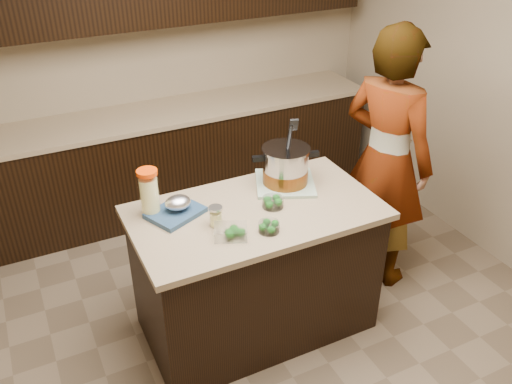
% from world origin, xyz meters
% --- Properties ---
extents(ground_plane, '(4.00, 4.00, 0.00)m').
position_xyz_m(ground_plane, '(0.00, 0.00, 0.00)').
color(ground_plane, brown).
rests_on(ground_plane, ground).
extents(room_shell, '(4.04, 4.04, 2.72)m').
position_xyz_m(room_shell, '(0.00, 0.00, 1.71)').
color(room_shell, tan).
rests_on(room_shell, ground).
extents(back_cabinets, '(3.60, 0.63, 2.33)m').
position_xyz_m(back_cabinets, '(0.00, 1.74, 0.94)').
color(back_cabinets, black).
rests_on(back_cabinets, ground).
extents(island, '(1.46, 0.81, 0.90)m').
position_xyz_m(island, '(0.00, 0.00, 0.45)').
color(island, black).
rests_on(island, ground).
extents(dish_towel, '(0.47, 0.47, 0.02)m').
position_xyz_m(dish_towel, '(0.29, 0.19, 0.91)').
color(dish_towel, '#5C8961').
rests_on(dish_towel, island).
extents(stock_pot, '(0.41, 0.37, 0.42)m').
position_xyz_m(stock_pot, '(0.29, 0.19, 1.02)').
color(stock_pot, '#B7B7BC').
rests_on(stock_pot, dish_towel).
extents(lemonade_pitcher, '(0.13, 0.13, 0.28)m').
position_xyz_m(lemonade_pitcher, '(-0.56, 0.22, 1.03)').
color(lemonade_pitcher, '#FBF599').
rests_on(lemonade_pitcher, island).
extents(mason_jar, '(0.08, 0.08, 0.13)m').
position_xyz_m(mason_jar, '(-0.27, -0.05, 0.96)').
color(mason_jar, '#FBF599').
rests_on(mason_jar, island).
extents(broccoli_tub_left, '(0.15, 0.15, 0.06)m').
position_xyz_m(broccoli_tub_left, '(0.10, -0.01, 0.93)').
color(broccoli_tub_left, silver).
rests_on(broccoli_tub_left, island).
extents(broccoli_tub_right, '(0.16, 0.16, 0.06)m').
position_xyz_m(broccoli_tub_right, '(-0.03, -0.23, 0.93)').
color(broccoli_tub_right, silver).
rests_on(broccoli_tub_right, island).
extents(broccoli_tub_rect, '(0.21, 0.19, 0.06)m').
position_xyz_m(broccoli_tub_rect, '(-0.24, -0.18, 0.93)').
color(broccoli_tub_rect, silver).
rests_on(broccoli_tub_rect, island).
extents(blue_tray, '(0.36, 0.33, 0.11)m').
position_xyz_m(blue_tray, '(-0.43, 0.15, 0.94)').
color(blue_tray, navy).
rests_on(blue_tray, island).
extents(person, '(0.64, 0.78, 1.85)m').
position_xyz_m(person, '(1.04, 0.14, 0.92)').
color(person, gray).
rests_on(person, ground).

